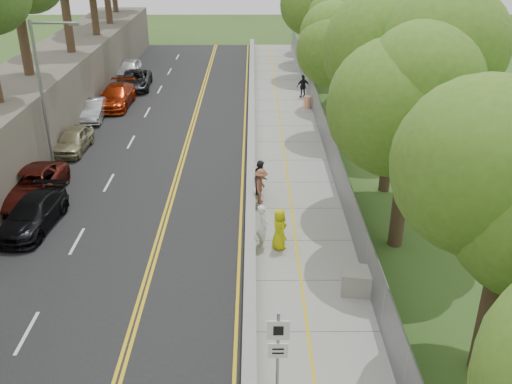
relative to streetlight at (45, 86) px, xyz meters
name	(u,v)px	position (x,y,z in m)	size (l,w,h in m)	color
ground	(242,333)	(10.46, -14.00, -4.64)	(140.00, 140.00, 0.00)	#33511E
road	(152,161)	(5.06, 1.00, -4.62)	(11.20, 66.00, 0.04)	black
sidewalk	(291,161)	(13.01, 1.00, -4.61)	(4.20, 66.00, 0.05)	gray
jersey_barrier	(251,156)	(10.71, 1.00, -4.34)	(0.42, 66.00, 0.60)	#B8EA26
rock_embankment	(4,128)	(-3.04, 1.00, -2.64)	(5.00, 66.00, 4.00)	#595147
chainlink_fence	(329,145)	(15.11, 1.00, -3.64)	(0.04, 66.00, 2.00)	slate
trees_fenceside	(380,36)	(17.46, 1.00, 2.36)	(7.00, 66.00, 14.00)	#548224
streetlight	(45,86)	(0.00, 0.00, 0.00)	(2.52, 0.22, 8.00)	gray
signpost	(278,349)	(11.51, -17.02, -2.68)	(0.62, 0.09, 3.10)	gray
construction_barrel	(307,102)	(14.76, 10.91, -4.15)	(0.54, 0.54, 0.88)	#FF5813
concrete_block	(360,281)	(14.76, -11.69, -4.15)	(1.33, 1.00, 0.88)	gray
car_2	(32,186)	(0.02, -3.95, -3.87)	(2.41, 5.24, 1.45)	#561811
car_3	(33,214)	(1.07, -6.76, -3.92)	(1.90, 4.66, 1.35)	black
car_4	(73,140)	(0.20, 2.55, -3.92)	(1.61, 4.01, 1.37)	tan
car_5	(93,110)	(-0.14, 8.52, -3.93)	(1.41, 4.05, 1.33)	#AEAFB6
car_6	(136,80)	(1.32, 16.39, -3.91)	(2.29, 4.96, 1.38)	black
car_7	(116,96)	(0.82, 11.44, -3.83)	(2.16, 5.31, 1.54)	#992509
car_8	(129,69)	(0.11, 19.90, -3.85)	(1.78, 4.42, 1.51)	white
painter_0	(279,229)	(11.91, -8.60, -3.69)	(0.88, 0.57, 1.80)	#C1C30B
painter_1	(262,226)	(11.21, -8.43, -3.63)	(0.70, 0.46, 1.91)	white
painter_2	(261,177)	(11.21, -3.23, -3.73)	(0.84, 0.65, 1.72)	#222327
painter_3	(261,186)	(11.21, -4.38, -3.71)	(1.14, 0.65, 1.76)	brown
person_far	(303,86)	(14.66, 13.72, -3.72)	(1.02, 0.42, 1.74)	black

